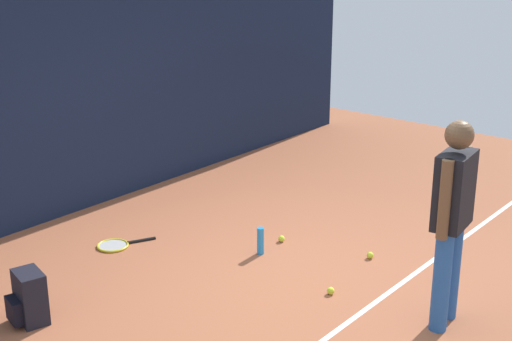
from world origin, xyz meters
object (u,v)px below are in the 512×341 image
object	(u,v)px
tennis_player	(452,212)
backpack	(29,299)
tennis_racket	(116,245)
tennis_ball_far_left	(331,291)
water_bottle	(261,241)
tennis_ball_mid_court	(282,239)
tennis_ball_near_player	(370,255)

from	to	relation	value
tennis_player	backpack	xyz separation A→B (m)	(-2.13, 2.60, -0.76)
tennis_racket	tennis_ball_far_left	world-z (taller)	tennis_ball_far_left
water_bottle	tennis_player	bearing A→B (deg)	-92.38
tennis_racket	tennis_ball_mid_court	bearing A→B (deg)	159.03
tennis_ball_near_player	tennis_ball_mid_court	distance (m)	0.94
tennis_player	tennis_ball_near_player	world-z (taller)	tennis_player
tennis_ball_mid_court	water_bottle	bearing A→B (deg)	-177.37
backpack	tennis_ball_far_left	xyz separation A→B (m)	(1.95, -1.63, -0.18)
tennis_ball_mid_court	water_bottle	distance (m)	0.38
backpack	tennis_racket	bearing A→B (deg)	129.00
water_bottle	tennis_ball_near_player	bearing A→B (deg)	-56.23
backpack	water_bottle	distance (m)	2.30
tennis_ball_far_left	water_bottle	distance (m)	1.05
tennis_ball_mid_court	water_bottle	size ratio (longest dim) A/B	0.24
tennis_ball_mid_court	tennis_ball_far_left	world-z (taller)	same
tennis_racket	tennis_ball_near_player	bearing A→B (deg)	148.80
tennis_ball_near_player	water_bottle	distance (m)	1.08
tennis_racket	water_bottle	xyz separation A→B (m)	(0.80, -1.25, 0.13)
tennis_ball_mid_court	water_bottle	world-z (taller)	water_bottle
tennis_player	tennis_ball_near_player	xyz separation A→B (m)	(0.68, 1.09, -0.93)
tennis_ball_near_player	tennis_ball_mid_court	world-z (taller)	same
tennis_ball_near_player	tennis_player	bearing A→B (deg)	-121.99
tennis_ball_near_player	water_bottle	bearing A→B (deg)	123.77
tennis_ball_near_player	tennis_ball_mid_court	xyz separation A→B (m)	(-0.23, 0.91, 0.00)
tennis_ball_mid_court	water_bottle	xyz separation A→B (m)	(-0.36, -0.02, 0.10)
water_bottle	tennis_ball_mid_court	bearing A→B (deg)	2.63
backpack	tennis_ball_near_player	size ratio (longest dim) A/B	6.67
tennis_racket	tennis_ball_far_left	distance (m)	2.32
tennis_ball_far_left	water_bottle	size ratio (longest dim) A/B	0.24
backpack	tennis_ball_mid_court	distance (m)	2.65
tennis_ball_mid_court	tennis_ball_far_left	size ratio (longest dim) A/B	1.00
tennis_ball_far_left	water_bottle	bearing A→B (deg)	75.62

